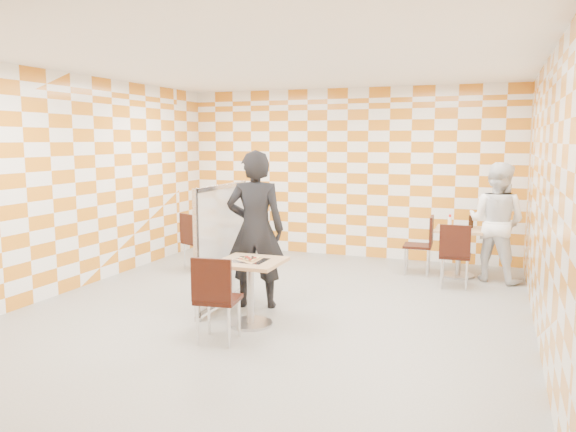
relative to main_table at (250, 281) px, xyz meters
The scene contains 15 objects.
room_shell 1.56m from the main_table, 88.41° to the left, with size 7.00×7.00×7.00m.
main_table is the anchor object (origin of this frame).
second_table 3.82m from the main_table, 57.32° to the left, with size 0.70×0.70×0.75m.
empty_table 3.45m from the main_table, 121.44° to the left, with size 0.70×0.70×0.75m.
chair_main_front 0.69m from the main_table, 97.10° to the right, with size 0.48×0.48×0.92m.
chair_second_front 3.20m from the main_table, 50.05° to the left, with size 0.42×0.43×0.92m.
chair_second_side 3.50m from the main_table, 63.84° to the left, with size 0.45×0.44×0.92m.
chair_empty_near 2.90m from the main_table, 132.35° to the left, with size 0.56×0.56×0.92m.
chair_empty_far 4.11m from the main_table, 115.33° to the left, with size 0.54×0.55×0.92m.
partition 0.88m from the main_table, 139.08° to the left, with size 0.08×1.38×1.55m.
man_dark 0.87m from the main_table, 108.93° to the left, with size 0.72×0.47×1.97m, color black.
man_white 4.07m from the main_table, 50.45° to the left, with size 0.86×0.67×1.77m, color white.
pizza_on_foil 0.26m from the main_table, 90.13° to the right, with size 0.40×0.40×0.04m.
sport_bottle 3.80m from the main_table, 59.77° to the left, with size 0.06×0.06×0.20m.
soda_bottle 4.00m from the main_table, 56.21° to the left, with size 0.07×0.07×0.23m.
Camera 1 is at (2.52, -6.30, 2.10)m, focal length 35.00 mm.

